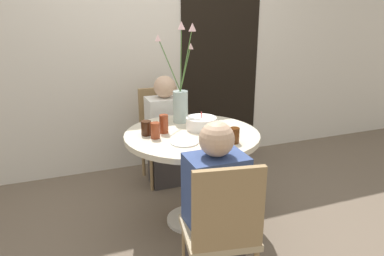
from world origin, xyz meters
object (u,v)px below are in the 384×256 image
object	(u,v)px
drink_glass_2	(234,135)
person_woman	(166,135)
chair_near_front	(222,227)
side_plate	(184,142)
person_boy	(215,213)
drink_glass_1	(206,141)
flower_vase	(181,95)
drink_glass_0	(146,128)
drink_glass_4	(164,124)
birthday_cake	(201,123)
chair_right_flank	(161,129)
drink_glass_3	(155,130)

from	to	relation	value
drink_glass_2	person_woman	size ratio (longest dim) A/B	0.10
chair_near_front	side_plate	size ratio (longest dim) A/B	4.57
person_woman	person_boy	distance (m)	1.43
person_boy	drink_glass_1	bearing A→B (deg)	75.99
flower_vase	drink_glass_1	distance (m)	0.69
drink_glass_0	person_boy	xyz separation A→B (m)	(0.20, -0.79, -0.31)
drink_glass_2	drink_glass_4	distance (m)	0.55
flower_vase	drink_glass_4	world-z (taller)	flower_vase
drink_glass_0	drink_glass_2	size ratio (longest dim) A/B	0.98
flower_vase	side_plate	size ratio (longest dim) A/B	4.00
birthday_cake	drink_glass_4	distance (m)	0.30
birthday_cake	drink_glass_1	bearing A→B (deg)	-108.38
chair_near_front	drink_glass_4	distance (m)	1.00
flower_vase	side_plate	world-z (taller)	flower_vase
chair_right_flank	side_plate	xyz separation A→B (m)	(-0.14, -1.05, 0.25)
drink_glass_3	person_woman	distance (m)	0.85
drink_glass_0	drink_glass_4	distance (m)	0.14
side_plate	drink_glass_4	distance (m)	0.27
drink_glass_2	drink_glass_4	world-z (taller)	drink_glass_4
drink_glass_2	birthday_cake	bearing A→B (deg)	104.79
drink_glass_1	person_boy	world-z (taller)	person_boy
side_plate	person_boy	distance (m)	0.59
flower_vase	drink_glass_1	xyz separation A→B (m)	(-0.06, -0.67, -0.15)
side_plate	chair_right_flank	bearing A→B (deg)	82.47
drink_glass_0	drink_glass_1	xyz separation A→B (m)	(0.29, -0.45, 0.01)
chair_right_flank	birthday_cake	size ratio (longest dim) A/B	3.83
drink_glass_4	person_boy	world-z (taller)	person_boy
drink_glass_4	person_woman	bearing A→B (deg)	72.12
flower_vase	drink_glass_4	bearing A→B (deg)	-133.92
chair_near_front	person_woman	distance (m)	1.59
drink_glass_3	drink_glass_0	bearing A→B (deg)	115.37
flower_vase	chair_right_flank	bearing A→B (deg)	90.38
drink_glass_3	drink_glass_4	distance (m)	0.13
drink_glass_2	person_boy	distance (m)	0.61
person_woman	birthday_cake	bearing A→B (deg)	-82.15
drink_glass_0	drink_glass_3	bearing A→B (deg)	-64.63
drink_glass_4	person_woman	size ratio (longest dim) A/B	0.13
flower_vase	chair_near_front	bearing A→B (deg)	-98.49
birthday_cake	side_plate	size ratio (longest dim) A/B	1.19
chair_near_front	drink_glass_0	bearing A→B (deg)	-69.45
person_boy	drink_glass_0	bearing A→B (deg)	104.33
person_woman	chair_near_front	bearing A→B (deg)	-96.04
person_boy	drink_glass_2	bearing A→B (deg)	51.43
side_plate	drink_glass_0	world-z (taller)	drink_glass_0
drink_glass_1	person_boy	bearing A→B (deg)	-104.01
birthday_cake	drink_glass_3	world-z (taller)	birthday_cake
side_plate	person_boy	size ratio (longest dim) A/B	0.19
birthday_cake	drink_glass_2	world-z (taller)	birthday_cake
chair_right_flank	drink_glass_1	bearing A→B (deg)	-91.65
chair_near_front	person_boy	size ratio (longest dim) A/B	0.85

